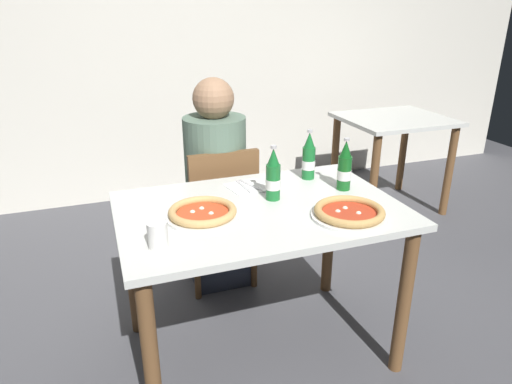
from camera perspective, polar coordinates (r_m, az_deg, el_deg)
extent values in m
plane|color=#4C4C51|center=(2.38, 0.43, -18.64)|extent=(8.00, 8.00, 0.00)
cube|color=silver|center=(3.95, -11.16, 18.00)|extent=(7.00, 0.10, 2.60)
cube|color=silver|center=(1.98, 0.49, -2.26)|extent=(1.20, 0.80, 0.03)
cylinder|color=brown|center=(1.80, -12.84, -19.92)|extent=(0.06, 0.06, 0.72)
cylinder|color=brown|center=(2.14, 17.83, -12.86)|extent=(0.06, 0.06, 0.72)
cylinder|color=brown|center=(2.35, -15.11, -9.14)|extent=(0.06, 0.06, 0.72)
cylinder|color=brown|center=(2.63, 9.02, -5.19)|extent=(0.06, 0.06, 0.72)
cube|color=brown|center=(2.69, -4.92, -2.63)|extent=(0.41, 0.41, 0.04)
cube|color=brown|center=(2.45, -3.91, 0.41)|extent=(0.38, 0.04, 0.40)
cylinder|color=brown|center=(2.98, -2.55, -4.82)|extent=(0.04, 0.04, 0.41)
cylinder|color=brown|center=(2.90, -8.96, -5.84)|extent=(0.04, 0.04, 0.41)
cylinder|color=brown|center=(2.70, -0.24, -7.87)|extent=(0.04, 0.04, 0.41)
cylinder|color=brown|center=(2.61, -7.33, -9.12)|extent=(0.04, 0.04, 0.41)
cube|color=#2D3342|center=(2.77, -4.68, -6.66)|extent=(0.32, 0.28, 0.45)
cylinder|color=slate|center=(2.56, -5.02, 3.19)|extent=(0.34, 0.34, 0.55)
sphere|color=#9E7556|center=(2.47, -5.31, 11.43)|extent=(0.22, 0.22, 0.22)
cube|color=silver|center=(3.78, 16.81, 8.63)|extent=(0.80, 0.70, 0.03)
cylinder|color=brown|center=(3.46, 14.34, 1.22)|extent=(0.06, 0.06, 0.72)
cylinder|color=brown|center=(3.87, 22.77, 2.36)|extent=(0.06, 0.06, 0.72)
cylinder|color=brown|center=(3.93, 9.73, 4.06)|extent=(0.06, 0.06, 0.72)
cylinder|color=brown|center=(4.29, 17.72, 4.86)|extent=(0.06, 0.06, 0.72)
cylinder|color=white|center=(1.89, -6.60, -2.99)|extent=(0.30, 0.30, 0.01)
cylinder|color=#CC4723|center=(1.88, -6.61, -2.69)|extent=(0.21, 0.21, 0.01)
torus|color=tan|center=(1.88, -6.63, -2.38)|extent=(0.28, 0.28, 0.03)
sphere|color=silver|center=(1.90, -7.87, -2.52)|extent=(0.02, 0.02, 0.02)
sphere|color=silver|center=(1.87, -5.57, -2.75)|extent=(0.02, 0.02, 0.02)
sphere|color=silver|center=(1.92, -6.74, -2.13)|extent=(0.02, 0.02, 0.02)
cylinder|color=white|center=(1.91, 11.43, -2.92)|extent=(0.31, 0.31, 0.01)
cylinder|color=#BC381E|center=(1.91, 11.45, -2.62)|extent=(0.22, 0.22, 0.01)
torus|color=tan|center=(1.90, 11.48, -2.32)|extent=(0.29, 0.29, 0.03)
sphere|color=silver|center=(1.91, 10.09, -2.46)|extent=(0.02, 0.02, 0.02)
sphere|color=silver|center=(1.91, 12.57, -2.67)|extent=(0.02, 0.02, 0.02)
sphere|color=silver|center=(1.95, 10.96, -2.05)|extent=(0.02, 0.02, 0.02)
cylinder|color=#14591E|center=(2.18, 10.85, 2.33)|extent=(0.06, 0.06, 0.16)
cone|color=#14591E|center=(2.14, 11.08, 5.29)|extent=(0.05, 0.05, 0.07)
cylinder|color=#B7B7BC|center=(2.13, 11.16, 6.41)|extent=(0.03, 0.03, 0.01)
cylinder|color=white|center=(2.18, 10.84, 2.13)|extent=(0.07, 0.07, 0.04)
cylinder|color=#196B2D|center=(2.29, 6.51, 3.59)|extent=(0.06, 0.06, 0.16)
cone|color=#196B2D|center=(2.26, 6.64, 6.43)|extent=(0.05, 0.05, 0.07)
cylinder|color=#B7B7BC|center=(2.25, 6.69, 7.49)|extent=(0.03, 0.03, 0.01)
cylinder|color=white|center=(2.29, 6.50, 3.40)|extent=(0.07, 0.07, 0.04)
cylinder|color=#196B2D|center=(2.03, 2.13, 1.22)|extent=(0.06, 0.06, 0.16)
cone|color=#196B2D|center=(1.99, 2.17, 4.40)|extent=(0.05, 0.05, 0.07)
cylinder|color=#B7B7BC|center=(1.97, 2.19, 5.60)|extent=(0.03, 0.03, 0.01)
cylinder|color=white|center=(2.03, 2.12, 1.01)|extent=(0.07, 0.07, 0.04)
cube|color=white|center=(2.18, -1.03, 0.63)|extent=(0.21, 0.21, 0.00)
cube|color=silver|center=(2.19, -0.53, 0.81)|extent=(0.08, 0.18, 0.00)
cube|color=silver|center=(2.18, -1.52, 0.68)|extent=(0.03, 0.17, 0.00)
cylinder|color=white|center=(1.67, -12.07, -5.21)|extent=(0.07, 0.07, 0.09)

